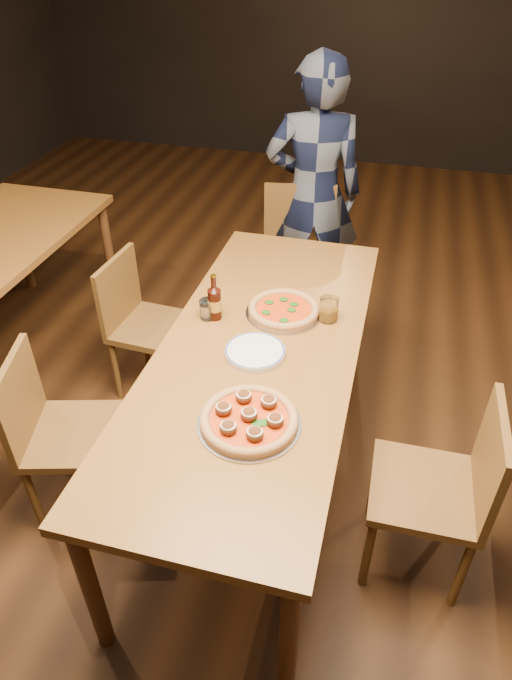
% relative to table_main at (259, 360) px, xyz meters
% --- Properties ---
extents(ground, '(9.00, 9.00, 0.00)m').
position_rel_table_main_xyz_m(ground, '(0.00, 0.00, -0.68)').
color(ground, black).
extents(room_shell, '(9.00, 9.00, 9.00)m').
position_rel_table_main_xyz_m(room_shell, '(0.00, 0.00, 1.18)').
color(room_shell, black).
rests_on(room_shell, ground).
extents(table_main, '(0.80, 2.00, 0.75)m').
position_rel_table_main_xyz_m(table_main, '(0.00, 0.00, 0.00)').
color(table_main, brown).
rests_on(table_main, ground).
extents(chair_main_nw, '(0.48, 0.48, 0.84)m').
position_rel_table_main_xyz_m(chair_main_nw, '(-0.71, -0.37, -0.26)').
color(chair_main_nw, brown).
rests_on(chair_main_nw, ground).
extents(chair_main_sw, '(0.41, 0.41, 0.82)m').
position_rel_table_main_xyz_m(chair_main_sw, '(-0.71, 0.46, -0.27)').
color(chair_main_sw, brown).
rests_on(chair_main_sw, ground).
extents(chair_main_e, '(0.41, 0.41, 0.87)m').
position_rel_table_main_xyz_m(chair_main_e, '(0.73, -0.29, -0.24)').
color(chair_main_e, brown).
rests_on(chair_main_e, ground).
extents(chair_end, '(0.50, 0.50, 0.93)m').
position_rel_table_main_xyz_m(chair_end, '(-0.08, 1.23, -0.21)').
color(chair_end, brown).
rests_on(chair_end, ground).
extents(pizza_meatball, '(0.36, 0.36, 0.07)m').
position_rel_table_main_xyz_m(pizza_meatball, '(0.08, -0.44, 0.10)').
color(pizza_meatball, '#B7B7BF').
rests_on(pizza_meatball, table_main).
extents(pizza_margherita, '(0.34, 0.34, 0.04)m').
position_rel_table_main_xyz_m(pizza_margherita, '(0.04, 0.26, 0.09)').
color(pizza_margherita, '#B7B7BF').
rests_on(pizza_margherita, table_main).
extents(plate_stack, '(0.24, 0.24, 0.02)m').
position_rel_table_main_xyz_m(plate_stack, '(-0.00, -0.05, 0.08)').
color(plate_stack, white).
rests_on(plate_stack, table_main).
extents(beer_bottle, '(0.06, 0.06, 0.21)m').
position_rel_table_main_xyz_m(beer_bottle, '(-0.24, 0.15, 0.15)').
color(beer_bottle, black).
rests_on(beer_bottle, table_main).
extents(water_glass, '(0.07, 0.07, 0.09)m').
position_rel_table_main_xyz_m(water_glass, '(-0.27, 0.15, 0.12)').
color(water_glass, white).
rests_on(water_glass, table_main).
extents(amber_glass, '(0.08, 0.08, 0.11)m').
position_rel_table_main_xyz_m(amber_glass, '(0.24, 0.27, 0.12)').
color(amber_glass, '#986011').
rests_on(amber_glass, table_main).
extents(diner, '(0.66, 0.51, 1.62)m').
position_rel_table_main_xyz_m(diner, '(-0.04, 1.48, 0.13)').
color(diner, black).
rests_on(diner, ground).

